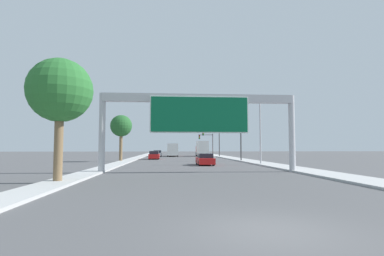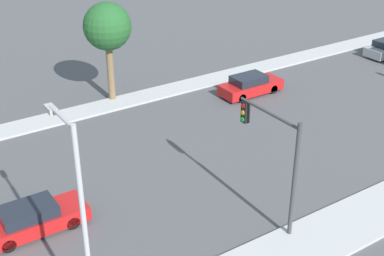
% 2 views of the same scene
% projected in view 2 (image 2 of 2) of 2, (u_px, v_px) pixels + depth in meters
% --- Properties ---
extents(median_strip_left, '(2.00, 120.00, 0.15)m').
position_uv_depth(median_strip_left, '(337.00, 48.00, 48.19)').
color(median_strip_left, '#B6B6B6').
rests_on(median_strip_left, ground).
extents(car_mid_left, '(1.86, 4.78, 1.40)m').
position_uv_depth(car_mid_left, '(33.00, 219.00, 24.38)').
color(car_mid_left, red).
rests_on(car_mid_left, ground).
extents(car_mid_center, '(1.82, 4.74, 1.49)m').
position_uv_depth(car_mid_center, '(250.00, 85.00, 38.65)').
color(car_mid_center, red).
rests_on(car_mid_center, ground).
extents(traffic_light_near_intersection, '(3.92, 0.32, 5.73)m').
position_uv_depth(traffic_light_near_intersection, '(276.00, 150.00, 23.56)').
color(traffic_light_near_intersection, '#3D3D3F').
rests_on(traffic_light_near_intersection, ground).
extents(palm_tree_background, '(3.25, 3.25, 7.01)m').
position_uv_depth(palm_tree_background, '(107.00, 28.00, 35.61)').
color(palm_tree_background, brown).
rests_on(palm_tree_background, ground).
extents(street_lamp_right, '(2.31, 0.28, 8.34)m').
position_uv_depth(street_lamp_right, '(80.00, 215.00, 17.54)').
color(street_lamp_right, '#B2B2B7').
rests_on(street_lamp_right, ground).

